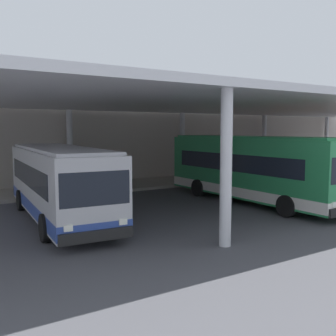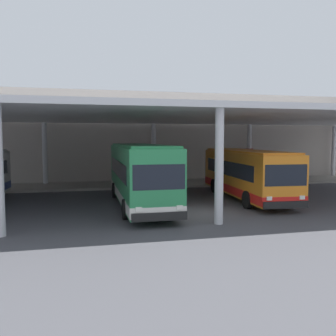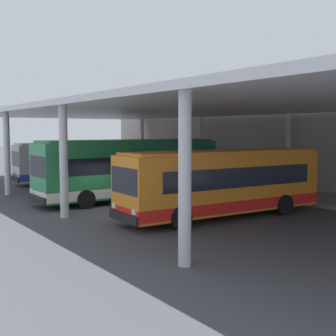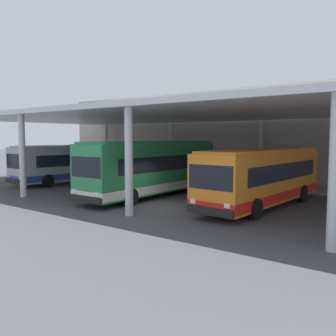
% 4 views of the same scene
% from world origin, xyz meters
% --- Properties ---
extents(ground_plane, '(200.00, 200.00, 0.00)m').
position_xyz_m(ground_plane, '(0.00, 0.00, 0.00)').
color(ground_plane, '#47474C').
extents(platform_kerb, '(42.00, 4.50, 0.18)m').
position_xyz_m(platform_kerb, '(0.00, 11.75, 0.09)').
color(platform_kerb, gray).
rests_on(platform_kerb, ground).
extents(station_building_facade, '(48.00, 1.60, 8.18)m').
position_xyz_m(station_building_facade, '(0.00, 15.00, 4.09)').
color(station_building_facade, '#ADA399').
rests_on(station_building_facade, ground).
extents(canopy_shelter, '(40.00, 17.00, 5.55)m').
position_xyz_m(canopy_shelter, '(0.00, 5.50, 5.29)').
color(canopy_shelter, silver).
rests_on(canopy_shelter, ground).
extents(bus_nearest_bay, '(3.28, 10.68, 3.17)m').
position_xyz_m(bus_nearest_bay, '(-12.80, 4.36, 1.66)').
color(bus_nearest_bay, '#B7B7BC').
rests_on(bus_nearest_bay, ground).
extents(bus_second_bay, '(2.76, 11.34, 3.57)m').
position_xyz_m(bus_second_bay, '(-2.85, 2.82, 1.84)').
color(bus_second_bay, '#28844C').
rests_on(bus_second_bay, ground).
extents(bus_middle_bay, '(3.11, 10.65, 3.17)m').
position_xyz_m(bus_middle_bay, '(4.25, 3.64, 1.66)').
color(bus_middle_bay, orange).
rests_on(bus_middle_bay, ground).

